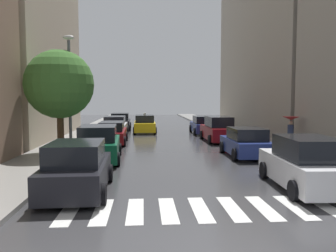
{
  "coord_description": "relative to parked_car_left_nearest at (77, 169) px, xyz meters",
  "views": [
    {
      "loc": [
        -1.55,
        -6.53,
        3.06
      ],
      "look_at": [
        0.36,
        20.38,
        0.92
      ],
      "focal_mm": 36.25,
      "sensor_mm": 36.0,
      "label": 1
    }
  ],
  "objects": [
    {
      "name": "ground_plane",
      "position": [
        3.73,
        19.5,
        -0.81
      ],
      "size": [
        28.0,
        72.0,
        0.04
      ],
      "primitive_type": "cube",
      "color": "#363639"
    },
    {
      "name": "sidewalk_left",
      "position": [
        -2.77,
        19.5,
        -0.71
      ],
      "size": [
        3.0,
        72.0,
        0.15
      ],
      "primitive_type": "cube",
      "color": "gray",
      "rests_on": "ground"
    },
    {
      "name": "sidewalk_right",
      "position": [
        10.23,
        19.5,
        -0.71
      ],
      "size": [
        3.0,
        72.0,
        0.15
      ],
      "primitive_type": "cube",
      "color": "gray",
      "rests_on": "ground"
    },
    {
      "name": "crosswalk_stripes",
      "position": [
        3.73,
        -1.93,
        -0.78
      ],
      "size": [
        7.65,
        2.2,
        0.01
      ],
      "color": "silver",
      "rests_on": "ground"
    },
    {
      "name": "building_right_mid",
      "position": [
        14.73,
        20.71,
        9.98
      ],
      "size": [
        6.0,
        20.51,
        21.54
      ],
      "primitive_type": "cube",
      "color": "#9E9384",
      "rests_on": "ground"
    },
    {
      "name": "parked_car_left_nearest",
      "position": [
        0.0,
        0.0,
        0.0
      ],
      "size": [
        2.17,
        4.31,
        1.69
      ],
      "rotation": [
        0.0,
        0.0,
        1.6
      ],
      "color": "black",
      "rests_on": "ground"
    },
    {
      "name": "parked_car_left_second",
      "position": [
        -0.07,
        5.87,
        0.03
      ],
      "size": [
        2.33,
        4.75,
        1.76
      ],
      "rotation": [
        0.0,
        0.0,
        1.62
      ],
      "color": "#0C4C2D",
      "rests_on": "ground"
    },
    {
      "name": "parked_car_left_third",
      "position": [
        -0.01,
        12.4,
        -0.07
      ],
      "size": [
        2.02,
        4.78,
        1.53
      ],
      "rotation": [
        0.0,
        0.0,
        1.58
      ],
      "color": "maroon",
      "rests_on": "ground"
    },
    {
      "name": "parked_car_left_fourth",
      "position": [
        -0.26,
        17.78,
        -0.02
      ],
      "size": [
        2.05,
        4.68,
        1.63
      ],
      "rotation": [
        0.0,
        0.0,
        1.57
      ],
      "color": "silver",
      "rests_on": "ground"
    },
    {
      "name": "parked_car_left_fifth",
      "position": [
        -0.18,
        23.06,
        -0.0
      ],
      "size": [
        2.16,
        4.75,
        1.68
      ],
      "rotation": [
        0.0,
        0.0,
        1.59
      ],
      "color": "black",
      "rests_on": "ground"
    },
    {
      "name": "parked_car_right_nearest",
      "position": [
        7.67,
        -0.0,
        0.04
      ],
      "size": [
        2.27,
        4.54,
        1.79
      ],
      "rotation": [
        0.0,
        0.0,
        1.52
      ],
      "color": "silver",
      "rests_on": "ground"
    },
    {
      "name": "parked_car_right_second",
      "position": [
        7.59,
        6.56,
        -0.06
      ],
      "size": [
        2.08,
        4.07,
        1.54
      ],
      "rotation": [
        0.0,
        0.0,
        1.57
      ],
      "color": "navy",
      "rests_on": "ground"
    },
    {
      "name": "parked_car_right_third",
      "position": [
        7.54,
        13.11,
        0.05
      ],
      "size": [
        2.07,
        4.7,
        1.82
      ],
      "rotation": [
        0.0,
        0.0,
        1.58
      ],
      "color": "maroon",
      "rests_on": "ground"
    },
    {
      "name": "parked_car_right_fourth",
      "position": [
        7.46,
        18.71,
        -0.05
      ],
      "size": [
        2.16,
        4.63,
        1.57
      ],
      "rotation": [
        0.0,
        0.0,
        1.56
      ],
      "color": "navy",
      "rests_on": "ground"
    },
    {
      "name": "taxi_midroad",
      "position": [
        2.24,
        19.98,
        -0.02
      ],
      "size": [
        2.09,
        4.56,
        1.81
      ],
      "rotation": [
        0.0,
        0.0,
        1.58
      ],
      "color": "yellow",
      "rests_on": "ground"
    },
    {
      "name": "pedestrian_foreground",
      "position": [
        11.02,
        8.78,
        0.73
      ],
      "size": [
        1.02,
        1.02,
        1.86
      ],
      "rotation": [
        0.0,
        0.0,
        1.95
      ],
      "color": "black",
      "rests_on": "sidewalk_right"
    },
    {
      "name": "street_tree_left",
      "position": [
        -2.34,
        7.6,
        3.05
      ],
      "size": [
        3.68,
        3.68,
        5.55
      ],
      "color": "#513823",
      "rests_on": "sidewalk_left"
    },
    {
      "name": "lamp_post_left",
      "position": [
        -1.82,
        7.68,
        3.04
      ],
      "size": [
        0.6,
        0.28,
        6.31
      ],
      "color": "#595B60",
      "rests_on": "sidewalk_left"
    }
  ]
}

